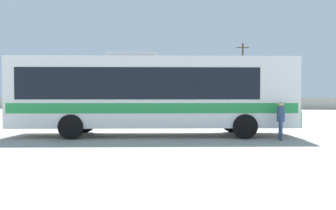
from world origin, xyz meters
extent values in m
plane|color=#A3A099|center=(0.00, 10.00, 0.00)|extent=(300.00, 300.00, 0.00)
cube|color=#B2AD9E|center=(0.00, 29.76, 0.81)|extent=(80.00, 0.30, 1.62)
cube|color=white|center=(-0.76, -0.79, 1.96)|extent=(12.64, 3.75, 3.05)
cube|color=black|center=(-1.38, -0.85, 2.33)|extent=(10.41, 3.56, 1.34)
cube|color=green|center=(-0.76, -0.79, 1.29)|extent=(12.39, 3.75, 0.43)
cube|color=#19212D|center=(5.45, -0.18, 2.51)|extent=(0.26, 2.29, 1.58)
cube|color=green|center=(5.46, -0.18, 0.81)|extent=(0.30, 2.49, 0.73)
cube|color=#B2B2B2|center=(-1.69, -0.88, 3.61)|extent=(2.33, 1.61, 0.24)
cylinder|color=black|center=(2.96, 0.81, 0.52)|extent=(1.06, 0.40, 1.04)
cylinder|color=black|center=(3.20, -1.63, 0.52)|extent=(1.06, 0.40, 1.04)
cylinder|color=black|center=(-4.28, 0.10, 0.52)|extent=(1.06, 0.40, 1.04)
cylinder|color=black|center=(-4.04, -2.34, 0.52)|extent=(1.06, 0.40, 1.04)
cylinder|color=#33476B|center=(4.59, -1.94, 0.38)|extent=(0.14, 0.14, 0.76)
cylinder|color=#33476B|center=(4.57, -2.09, 0.38)|extent=(0.14, 0.14, 0.76)
cylinder|color=#33476B|center=(4.58, -2.01, 1.06)|extent=(0.37, 0.37, 0.60)
sphere|color=tan|center=(4.58, -2.01, 1.47)|extent=(0.21, 0.21, 0.21)
cube|color=slate|center=(-10.07, 26.13, 0.62)|extent=(4.43, 1.81, 0.60)
cube|color=black|center=(-9.85, 26.13, 1.17)|extent=(2.44, 1.66, 0.49)
cylinder|color=black|center=(-11.45, 25.25, 0.32)|extent=(0.64, 0.22, 0.64)
cylinder|color=black|center=(-11.44, 27.01, 0.32)|extent=(0.64, 0.22, 0.64)
cylinder|color=black|center=(-8.70, 25.24, 0.32)|extent=(0.64, 0.22, 0.64)
cylinder|color=black|center=(-8.70, 27.01, 0.32)|extent=(0.64, 0.22, 0.64)
cube|color=silver|center=(-4.57, 27.17, 0.65)|extent=(4.28, 2.00, 0.66)
cube|color=black|center=(-4.36, 27.18, 1.24)|extent=(2.39, 1.77, 0.54)
cylinder|color=black|center=(-5.82, 26.22, 0.32)|extent=(0.65, 0.25, 0.64)
cylinder|color=black|center=(-5.91, 27.99, 0.32)|extent=(0.65, 0.25, 0.64)
cylinder|color=black|center=(-3.22, 26.35, 0.32)|extent=(0.65, 0.25, 0.64)
cylinder|color=black|center=(-3.31, 28.11, 0.32)|extent=(0.65, 0.25, 0.64)
cube|color=black|center=(3.02, 26.43, 0.65)|extent=(4.55, 2.09, 0.66)
cube|color=black|center=(2.80, 26.45, 1.25)|extent=(2.55, 1.81, 0.54)
cylinder|color=black|center=(4.45, 27.22, 0.32)|extent=(0.65, 0.26, 0.64)
cylinder|color=black|center=(4.34, 25.46, 0.32)|extent=(0.65, 0.26, 0.64)
cylinder|color=black|center=(1.71, 27.40, 0.32)|extent=(0.65, 0.26, 0.64)
cylinder|color=black|center=(1.59, 25.64, 0.32)|extent=(0.65, 0.26, 0.64)
cube|color=#B7BABF|center=(9.04, 26.88, 0.63)|extent=(4.43, 2.17, 0.62)
cube|color=black|center=(9.25, 26.86, 1.20)|extent=(2.49, 1.86, 0.51)
cylinder|color=black|center=(7.64, 26.11, 0.32)|extent=(0.66, 0.28, 0.64)
cylinder|color=black|center=(7.79, 27.87, 0.32)|extent=(0.66, 0.28, 0.64)
cylinder|color=black|center=(10.28, 25.88, 0.32)|extent=(0.66, 0.28, 0.64)
cylinder|color=black|center=(10.44, 27.64, 0.32)|extent=(0.66, 0.28, 0.64)
cylinder|color=#4C3823|center=(8.14, 32.47, 4.67)|extent=(0.24, 0.24, 9.34)
cube|color=#473321|center=(8.14, 32.47, 8.74)|extent=(1.80, 0.24, 0.12)
cylinder|color=#4C3823|center=(-7.00, 31.90, 3.92)|extent=(0.24, 0.24, 7.84)
cube|color=#473321|center=(-7.00, 31.90, 7.24)|extent=(1.80, 0.22, 0.12)
cylinder|color=brown|center=(-9.49, 33.01, 1.25)|extent=(0.32, 0.32, 2.51)
ellipsoid|color=#23561E|center=(-9.49, 33.01, 4.51)|extent=(5.73, 5.73, 4.87)
cylinder|color=brown|center=(1.09, 36.04, 1.64)|extent=(0.32, 0.32, 3.27)
ellipsoid|color=#2D6628|center=(1.09, 36.04, 4.87)|extent=(4.58, 4.58, 3.89)
cylinder|color=brown|center=(14.17, 36.69, 1.90)|extent=(0.32, 0.32, 3.79)
ellipsoid|color=#2D6628|center=(14.17, 36.69, 5.42)|extent=(4.65, 4.65, 3.95)
camera|label=1|loc=(1.02, -15.70, 1.81)|focal=35.30mm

